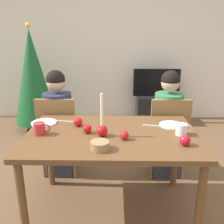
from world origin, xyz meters
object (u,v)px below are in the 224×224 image
object	(u,v)px
apple_by_left_plate	(124,135)
apple_by_right_mug	(185,140)
chair_left	(59,131)
plate_left	(44,123)
bowl_walnuts	(100,146)
plate_right	(171,125)
apple_near_candle	(87,129)
tv	(156,83)
mug_left	(40,129)
christmas_tree	(33,77)
apple_far_edge	(78,122)
person_left_child	(59,125)
candle_centerpiece	(102,128)
tv_stand	(155,109)
mug_right	(182,129)
person_right_child	(167,126)
chair_right	(167,132)
dining_table	(112,143)

from	to	relation	value
apple_by_left_plate	apple_by_right_mug	size ratio (longest dim) A/B	0.87
chair_left	plate_left	bearing A→B (deg)	-94.88
bowl_walnuts	apple_by_left_plate	distance (m)	0.25
plate_right	apple_by_left_plate	bearing A→B (deg)	-144.84
bowl_walnuts	apple_near_candle	bearing A→B (deg)	112.15
tv	mug_left	world-z (taller)	tv
christmas_tree	plate_left	world-z (taller)	christmas_tree
apple_by_left_plate	apple_far_edge	xyz separation A→B (m)	(-0.40, 0.28, 0.00)
apple_near_candle	person_left_child	bearing A→B (deg)	121.47
candle_centerpiece	tv	bearing A→B (deg)	71.30
tv_stand	apple_near_candle	xyz separation A→B (m)	(-0.92, -2.29, 0.55)
person_left_child	plate_right	xyz separation A→B (m)	(1.11, -0.45, 0.19)
tv	mug_right	distance (m)	2.32
bowl_walnuts	apple_by_left_plate	world-z (taller)	apple_by_left_plate
chair_left	mug_left	size ratio (longest dim) A/B	6.61
chair_left	mug_left	bearing A→B (deg)	-89.42
tv	plate_right	size ratio (longest dim) A/B	3.71
person_right_child	mug_left	bearing A→B (deg)	-150.42
candle_centerpiece	plate_right	size ratio (longest dim) A/B	1.64
christmas_tree	mug_left	world-z (taller)	christmas_tree
chair_right	tv	world-z (taller)	tv
mug_left	mug_right	bearing A→B (deg)	0.49
chair_left	person_right_child	world-z (taller)	person_right_child
person_right_child	candle_centerpiece	xyz separation A→B (m)	(-0.67, -0.69, 0.25)
chair_right	bowl_walnuts	distance (m)	1.15
plate_left	mug_right	size ratio (longest dim) A/B	1.70
tv_stand	candle_centerpiece	xyz separation A→B (m)	(-0.80, -2.35, 0.58)
christmas_tree	plate_right	world-z (taller)	christmas_tree
plate_left	apple_by_right_mug	bearing A→B (deg)	-20.73
chair_right	apple_by_left_plate	distance (m)	0.92
chair_left	apple_by_left_plate	size ratio (longest dim) A/B	12.83
chair_left	plate_right	distance (m)	1.22
apple_far_edge	tv	bearing A→B (deg)	64.51
person_right_child	plate_left	bearing A→B (deg)	-161.09
chair_right	tv	size ratio (longest dim) A/B	1.14
tv_stand	apple_far_edge	bearing A→B (deg)	-115.50
mug_right	apple_far_edge	distance (m)	0.88
plate_left	bowl_walnuts	distance (m)	0.75
mug_left	apple_by_right_mug	world-z (taller)	mug_left
chair_right	candle_centerpiece	distance (m)	0.99
candle_centerpiece	mug_left	bearing A→B (deg)	177.11
person_left_child	mug_right	world-z (taller)	person_left_child
mug_right	person_right_child	bearing A→B (deg)	87.91
plate_left	mug_right	bearing A→B (deg)	-11.46
dining_table	bowl_walnuts	size ratio (longest dim) A/B	10.37
person_right_child	apple_by_right_mug	bearing A→B (deg)	-93.37
chair_left	apple_near_candle	xyz separation A→B (m)	(0.39, -0.60, 0.28)
person_right_child	person_left_child	bearing A→B (deg)	180.00
plate_left	apple_near_candle	bearing A→B (deg)	-27.44
tv	candle_centerpiece	xyz separation A→B (m)	(-0.80, -2.35, 0.11)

